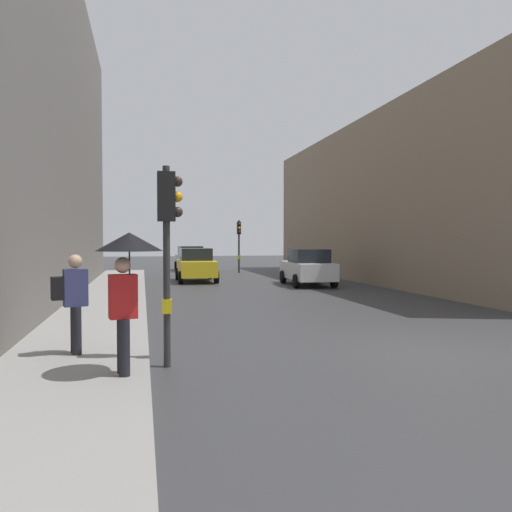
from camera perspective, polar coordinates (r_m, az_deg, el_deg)
ground_plane at (r=10.38m, az=19.75°, el=-10.41°), size 120.00×120.00×0.00m
sidewalk_kerb at (r=14.71m, az=-17.49°, el=-6.47°), size 2.51×40.00×0.16m
building_facade_right at (r=29.73m, az=21.81°, el=5.63°), size 12.00×26.29×8.44m
traffic_light_near_left at (r=8.56m, az=-10.16°, el=3.12°), size 0.43×0.24×3.45m
traffic_light_far_median at (r=33.03m, az=-1.98°, el=2.26°), size 0.25×0.43×3.53m
car_silver_hatchback at (r=35.76m, az=-7.58°, el=-0.28°), size 2.14×4.26×1.76m
car_white_compact at (r=23.97m, az=6.00°, el=-1.30°), size 2.21×4.30×1.76m
car_yellow_taxi at (r=26.35m, az=-6.96°, el=-1.03°), size 2.06×4.22×1.76m
pedestrian_with_umbrella at (r=7.64m, az=-14.66°, el=-0.79°), size 1.00×1.00×2.14m
pedestrian_with_grey_backpack at (r=9.34m, az=-20.43°, el=-4.55°), size 0.65×0.42×1.77m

